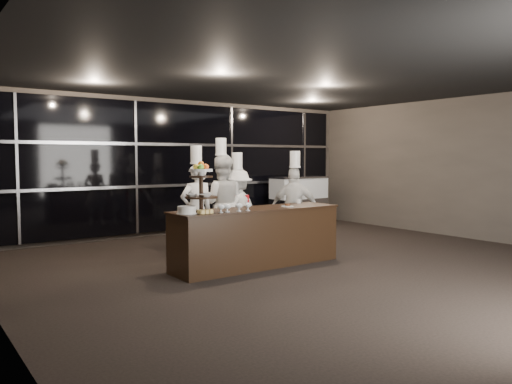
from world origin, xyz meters
TOP-DOWN VIEW (x-y plane):
  - room at (0.00, 0.00)m, footprint 10.00×10.00m
  - window_wall at (0.00, 4.94)m, footprint 8.60×0.10m
  - buffet_counter at (-0.73, 1.22)m, footprint 2.84×0.74m
  - display_stand at (-1.73, 1.22)m, footprint 0.48×0.48m
  - compotes at (-1.31, 1.00)m, footprint 0.58×0.11m
  - layer_cake at (-1.99, 1.17)m, footprint 0.30×0.30m
  - pastry_squares at (-1.76, 1.06)m, footprint 0.20×0.13m
  - small_plate at (-0.18, 1.12)m, footprint 0.20×0.20m
  - chef_cup at (0.35, 1.47)m, footprint 0.08×0.08m
  - display_case at (2.79, 4.30)m, footprint 1.43×0.63m
  - chef_a at (-1.21, 2.29)m, footprint 0.60×0.40m
  - chef_b at (-0.61, 2.47)m, footprint 1.07×0.99m
  - chef_c at (-0.27, 2.47)m, footprint 1.11×0.88m
  - chef_d at (0.68, 1.96)m, footprint 0.91×0.89m

SIDE VIEW (x-z plane):
  - buffet_counter at x=-0.73m, z-range 0.01..0.93m
  - display_case at x=2.79m, z-range 0.07..1.31m
  - chef_c at x=-0.27m, z-range -0.14..1.67m
  - chef_d at x=0.68m, z-range -0.13..1.71m
  - chef_a at x=-1.21m, z-range -0.12..1.80m
  - chef_b at x=-0.61m, z-range -0.14..1.92m
  - small_plate at x=-0.18m, z-range 0.91..0.96m
  - pastry_squares at x=-1.76m, z-range 0.92..0.97m
  - chef_cup at x=0.35m, z-range 0.92..0.99m
  - layer_cake at x=-1.99m, z-range 0.92..1.03m
  - compotes at x=-1.31m, z-range 0.94..1.06m
  - display_stand at x=-1.73m, z-range 0.97..1.71m
  - room at x=0.00m, z-range -3.50..6.50m
  - window_wall at x=0.00m, z-range 0.10..2.90m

